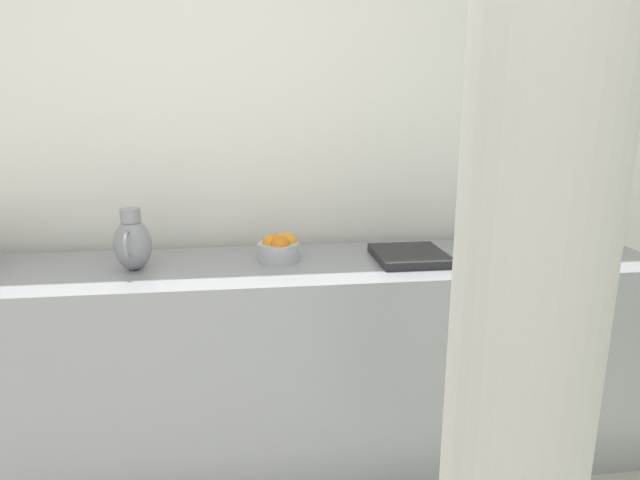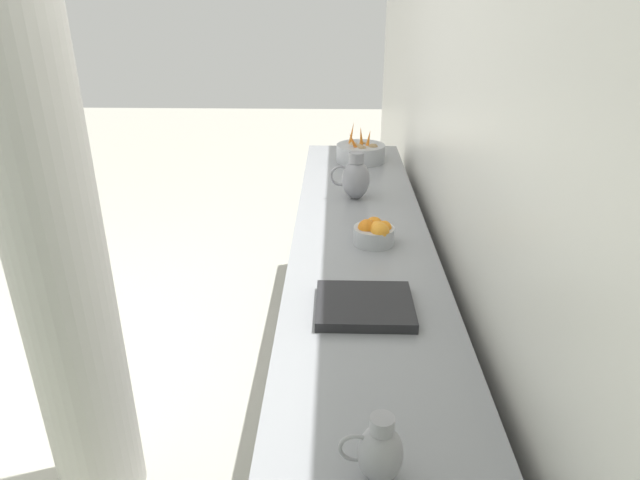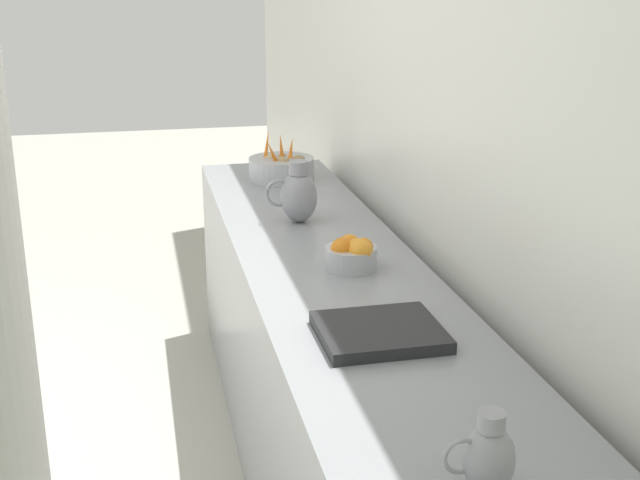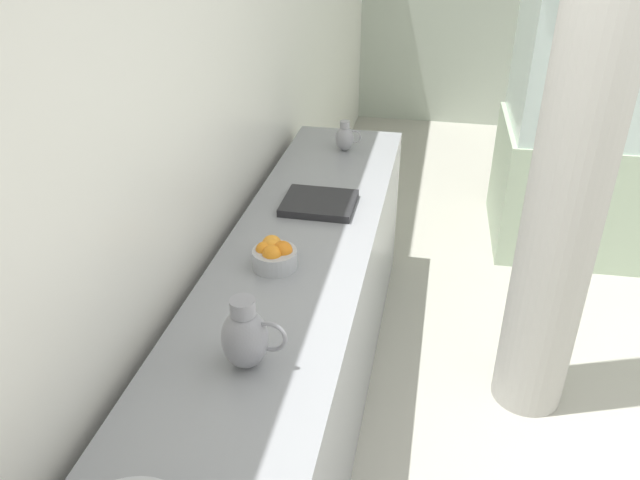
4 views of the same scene
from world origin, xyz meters
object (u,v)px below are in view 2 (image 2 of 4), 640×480
orange_bowl (375,232)px  support_column (33,147)px  vegetable_colander (361,153)px  metal_pitcher_short (380,451)px  metal_pitcher_tall (355,178)px

orange_bowl → support_column: 1.36m
vegetable_colander → metal_pitcher_short: bearing=88.7°
vegetable_colander → metal_pitcher_tall: (0.06, 0.72, 0.05)m
orange_bowl → support_column: support_column is taller
metal_pitcher_short → support_column: bearing=-36.1°
metal_pitcher_tall → support_column: support_column is taller
metal_pitcher_tall → support_column: bearing=45.1°
support_column → metal_pitcher_short: bearing=143.9°
vegetable_colander → metal_pitcher_short: vegetable_colander is taller
orange_bowl → metal_pitcher_short: bearing=86.9°
support_column → vegetable_colander: bearing=-122.4°
vegetable_colander → support_column: support_column is taller
support_column → orange_bowl: bearing=-156.7°
vegetable_colander → orange_bowl: bearing=90.5°
support_column → metal_pitcher_tall: bearing=-134.9°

